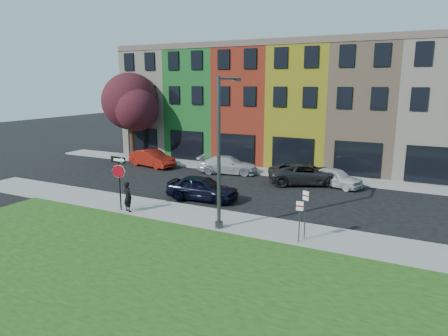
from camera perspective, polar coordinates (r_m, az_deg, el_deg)
The scene contains 15 objects.
ground at distance 18.68m, azimuth -5.36°, elevation -10.31°, with size 120.00×120.00×0.00m, color black.
sidewalk_near at distance 20.29m, azimuth 4.04°, elevation -8.24°, with size 40.00×3.00×0.12m, color gray.
sidewalk_far at distance 32.79m, azimuth 4.06°, elevation -0.32°, with size 40.00×2.40×0.12m, color gray.
rowhouse_block at distance 37.72m, azimuth 8.54°, elevation 8.77°, with size 30.00×10.12×10.00m.
stop_sign at distance 22.69m, azimuth -14.80°, elevation -0.60°, with size 1.05×0.13×3.02m.
man at distance 22.62m, azimuth -13.59°, elevation -3.99°, with size 0.71×0.58×1.69m, color black.
sedan_near at distance 24.59m, azimuth -3.10°, elevation -2.86°, with size 4.58×2.12×1.52m, color black.
parked_car_red at distance 34.82m, azimuth -10.24°, elevation 1.37°, with size 4.65×2.38×1.46m, color maroon.
parked_car_silver at distance 31.73m, azimuth 0.58°, elevation 0.44°, with size 5.03×2.93×1.37m, color #BBBBC0.
parked_car_dark at distance 28.98m, azimuth 11.74°, elevation -0.79°, with size 6.01×4.58×1.52m, color black.
parked_car_white at distance 28.77m, azimuth 15.60°, elevation -1.30°, with size 4.12×2.70×1.30m, color silver.
street_lamp at distance 19.07m, azimuth -0.46°, elevation 2.11°, with size 0.40×2.58×7.28m.
parking_sign_a at distance 18.38m, azimuth 11.55°, elevation -5.62°, with size 0.30×0.16×2.38m.
parking_sign_b at distance 18.04m, azimuth 10.74°, elevation -6.69°, with size 0.32×0.09×1.96m.
tree_purple at distance 38.44m, azimuth -13.05°, elevation 9.05°, with size 6.29×5.50×7.89m.
Camera 1 is at (9.24, -14.60, 7.12)m, focal length 32.00 mm.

